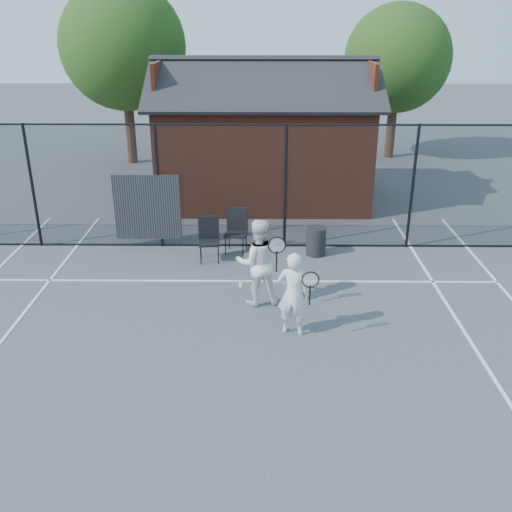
{
  "coord_description": "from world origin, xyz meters",
  "views": [
    {
      "loc": [
        0.44,
        -8.01,
        5.3
      ],
      "look_at": [
        0.34,
        1.81,
        1.1
      ],
      "focal_mm": 40.0,
      "sensor_mm": 36.0,
      "label": 1
    }
  ],
  "objects_px": {
    "clubhouse": "(264,146)",
    "chair_left": "(209,241)",
    "chair_right": "(236,232)",
    "waste_bin": "(316,241)",
    "player_front": "(293,294)",
    "player_back": "(258,262)"
  },
  "relations": [
    {
      "from": "player_front",
      "to": "player_back",
      "type": "distance_m",
      "value": 1.31
    },
    {
      "from": "player_front",
      "to": "chair_right",
      "type": "xyz_separation_m",
      "value": [
        -1.17,
        3.72,
        -0.26
      ]
    },
    {
      "from": "player_back",
      "to": "player_front",
      "type": "bearing_deg",
      "value": -61.39
    },
    {
      "from": "clubhouse",
      "to": "chair_left",
      "type": "distance_m",
      "value": 5.18
    },
    {
      "from": "chair_right",
      "to": "waste_bin",
      "type": "xyz_separation_m",
      "value": [
        1.9,
        -0.1,
        -0.19
      ]
    },
    {
      "from": "player_front",
      "to": "chair_left",
      "type": "xyz_separation_m",
      "value": [
        -1.76,
        3.22,
        -0.28
      ]
    },
    {
      "from": "chair_right",
      "to": "waste_bin",
      "type": "relative_size",
      "value": 1.55
    },
    {
      "from": "player_back",
      "to": "waste_bin",
      "type": "height_order",
      "value": "player_back"
    },
    {
      "from": "player_back",
      "to": "chair_left",
      "type": "xyz_separation_m",
      "value": [
        -1.13,
        2.07,
        -0.38
      ]
    },
    {
      "from": "player_front",
      "to": "chair_left",
      "type": "height_order",
      "value": "player_front"
    },
    {
      "from": "chair_left",
      "to": "clubhouse",
      "type": "bearing_deg",
      "value": 70.27
    },
    {
      "from": "chair_left",
      "to": "chair_right",
      "type": "distance_m",
      "value": 0.77
    },
    {
      "from": "player_back",
      "to": "chair_right",
      "type": "relative_size",
      "value": 1.67
    },
    {
      "from": "clubhouse",
      "to": "player_front",
      "type": "xyz_separation_m",
      "value": [
        0.5,
        -8.12,
        -0.83
      ]
    },
    {
      "from": "player_front",
      "to": "waste_bin",
      "type": "xyz_separation_m",
      "value": [
        0.73,
        3.61,
        -0.44
      ]
    },
    {
      "from": "player_front",
      "to": "player_back",
      "type": "xyz_separation_m",
      "value": [
        -0.63,
        1.15,
        0.09
      ]
    },
    {
      "from": "clubhouse",
      "to": "chair_left",
      "type": "xyz_separation_m",
      "value": [
        -1.26,
        -4.9,
        -1.11
      ]
    },
    {
      "from": "chair_right",
      "to": "player_front",
      "type": "bearing_deg",
      "value": -63.88
    },
    {
      "from": "player_back",
      "to": "chair_right",
      "type": "bearing_deg",
      "value": 101.92
    },
    {
      "from": "clubhouse",
      "to": "player_back",
      "type": "bearing_deg",
      "value": -91.04
    },
    {
      "from": "player_back",
      "to": "chair_right",
      "type": "height_order",
      "value": "player_back"
    },
    {
      "from": "chair_right",
      "to": "waste_bin",
      "type": "height_order",
      "value": "chair_right"
    }
  ]
}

